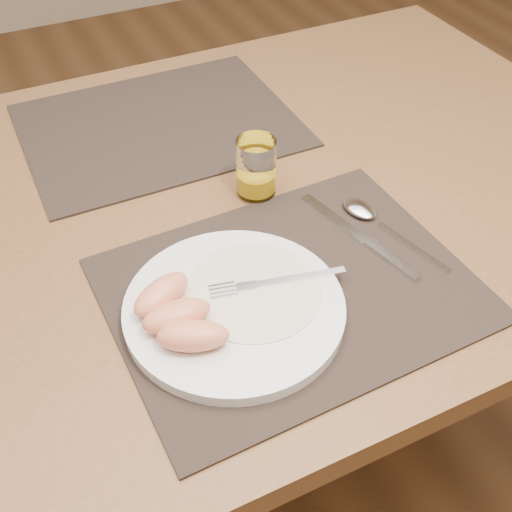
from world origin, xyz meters
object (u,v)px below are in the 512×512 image
object	(u,v)px
table	(215,238)
knife	(368,242)
placemat_far	(159,125)
spoon	(367,214)
fork	(266,283)
juice_glass	(256,170)
placemat_near	(291,289)
plate	(234,308)

from	to	relation	value
table	knife	world-z (taller)	knife
placemat_far	spoon	xyz separation A→B (m)	(0.19, -0.36, 0.01)
fork	knife	size ratio (longest dim) A/B	0.80
spoon	juice_glass	size ratio (longest dim) A/B	2.16
placemat_near	plate	world-z (taller)	plate
placemat_near	spoon	distance (m)	0.18
table	knife	size ratio (longest dim) A/B	6.42
plate	fork	size ratio (longest dim) A/B	1.55
plate	spoon	bearing A→B (deg)	18.97
placemat_near	placemat_far	size ratio (longest dim) A/B	1.00
spoon	plate	bearing A→B (deg)	-161.03
table	placemat_far	size ratio (longest dim) A/B	3.11
plate	placemat_far	bearing A→B (deg)	82.28
table	placemat_far	world-z (taller)	placemat_far
placemat_far	plate	distance (m)	0.45
placemat_far	fork	distance (m)	0.43
table	fork	world-z (taller)	fork
plate	fork	xyz separation A→B (m)	(0.05, 0.01, 0.01)
table	placemat_near	size ratio (longest dim) A/B	3.11
knife	spoon	bearing A→B (deg)	58.28
placemat_near	knife	distance (m)	0.14
plate	table	bearing A→B (deg)	73.61
table	fork	size ratio (longest dim) A/B	8.04
placemat_near	juice_glass	world-z (taller)	juice_glass
placemat_far	fork	xyz separation A→B (m)	(-0.01, -0.43, 0.02)
table	plate	bearing A→B (deg)	-106.39
fork	spoon	size ratio (longest dim) A/B	0.91
table	placemat_near	xyz separation A→B (m)	(0.02, -0.22, 0.09)
placemat_far	juice_glass	bearing A→B (deg)	-74.07
placemat_near	plate	xyz separation A→B (m)	(-0.08, -0.01, 0.01)
placemat_far	knife	distance (m)	0.44
fork	knife	world-z (taller)	fork
plate	spoon	distance (m)	0.26
spoon	fork	bearing A→B (deg)	-159.96
fork	juice_glass	world-z (taller)	juice_glass
placemat_near	juice_glass	bearing A→B (deg)	76.70
table	plate	world-z (taller)	plate
placemat_far	plate	bearing A→B (deg)	-97.72
table	knife	bearing A→B (deg)	-51.95
table	juice_glass	distance (m)	0.14
placemat_near	knife	xyz separation A→B (m)	(0.13, 0.03, 0.00)
table	spoon	world-z (taller)	spoon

